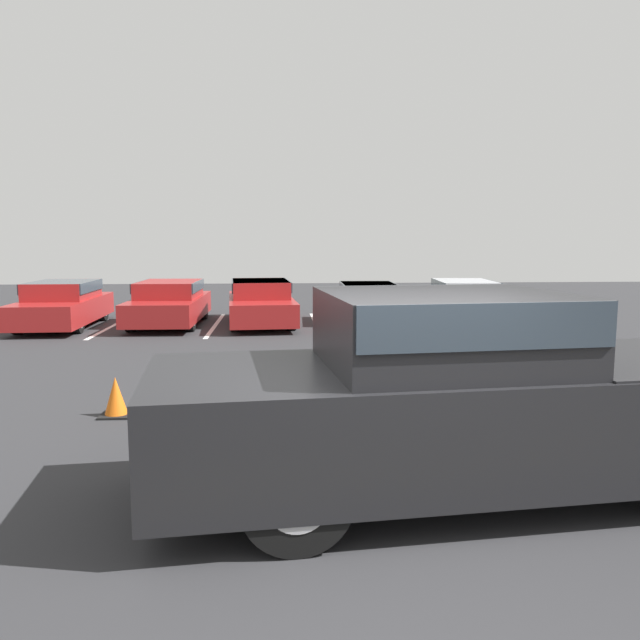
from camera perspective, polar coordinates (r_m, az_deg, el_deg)
name	(u,v)px	position (r m, az deg, el deg)	size (l,w,h in m)	color
ground_plane	(396,535)	(5.52, 7.00, -18.95)	(60.00, 60.00, 0.00)	#2D2D30
stall_stripe_a	(8,327)	(19.60, -26.61, -0.55)	(0.12, 5.11, 0.01)	white
stall_stripe_b	(113,326)	(18.67, -18.40, -0.50)	(0.12, 5.11, 0.01)	white
stall_stripe_c	(216,325)	(18.15, -9.53, -0.44)	(0.12, 5.11, 0.01)	white
stall_stripe_d	(316,324)	(18.08, -0.37, -0.37)	(0.12, 5.11, 0.01)	white
stall_stripe_e	(414,323)	(18.48, 8.63, -0.28)	(0.12, 5.11, 0.01)	white
stall_stripe_f	(511,322)	(19.30, 17.06, -0.20)	(0.12, 5.11, 0.01)	white
pickup_truck	(474,394)	(6.19, 13.93, -6.59)	(6.32, 2.73, 1.95)	black
parked_sedan_a	(63,303)	(18.88, -22.45, 1.46)	(1.87, 4.52, 1.28)	maroon
parked_sedan_b	(169,302)	(18.37, -13.61, 1.65)	(1.88, 4.46, 1.25)	maroon
parked_sedan_c	(261,301)	(18.10, -5.45, 1.73)	(2.13, 4.69, 1.27)	maroon
parked_sedan_d	(369,302)	(18.39, 4.47, 1.68)	(1.85, 4.53, 1.15)	#4C6B47
parked_sedan_e	(464,300)	(18.87, 13.07, 1.78)	(2.10, 4.59, 1.24)	#B7BABF
traffic_cone	(116,398)	(9.17, -18.17, -6.79)	(0.43, 0.43, 0.55)	black
wheel_stop_curb	(379,309)	(21.35, 5.43, 0.98)	(1.99, 0.20, 0.14)	#B7B2A8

